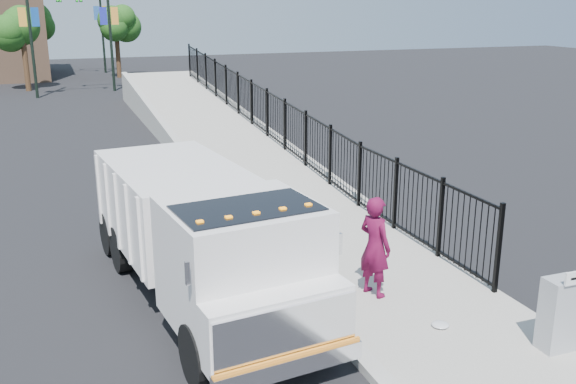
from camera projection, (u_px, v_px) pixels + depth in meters
name	position (u px, v px, depth m)	size (l,w,h in m)	color
ground	(291.00, 284.00, 13.34)	(120.00, 120.00, 0.00)	black
sidewalk	(423.00, 308.00, 12.18)	(3.55, 12.00, 0.12)	#9E998E
curb	(331.00, 324.00, 11.52)	(0.30, 12.00, 0.16)	#ADAAA3
ramp	(208.00, 135.00, 28.42)	(3.95, 24.00, 1.70)	#9E998E
iron_fence	(267.00, 128.00, 25.06)	(0.10, 28.00, 1.80)	black
truck	(202.00, 232.00, 12.14)	(3.27, 7.81, 2.60)	black
worker	(375.00, 246.00, 12.34)	(0.73, 0.48, 2.00)	#5B0B2F
utility_cabinet	(559.00, 314.00, 10.46)	(0.55, 0.40, 1.25)	gray
arrow_sign	(574.00, 278.00, 10.05)	(0.35, 0.04, 0.22)	white
debris	(440.00, 325.00, 11.34)	(0.31, 0.31, 0.08)	silver
light_pole_0	(35.00, 25.00, 38.18)	(3.77, 0.22, 8.00)	black
light_pole_1	(105.00, 23.00, 41.13)	(3.78, 0.22, 8.00)	black
light_pole_2	(41.00, 20.00, 49.31)	(3.77, 0.22, 8.00)	black
light_pole_3	(98.00, 19.00, 52.12)	(3.78, 0.22, 8.00)	black
tree_0	(22.00, 30.00, 41.39)	(2.54, 2.54, 5.27)	#382314
tree_1	(116.00, 26.00, 48.92)	(2.18, 2.18, 5.09)	#382314
tree_2	(35.00, 22.00, 55.43)	(2.97, 2.97, 5.48)	#382314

